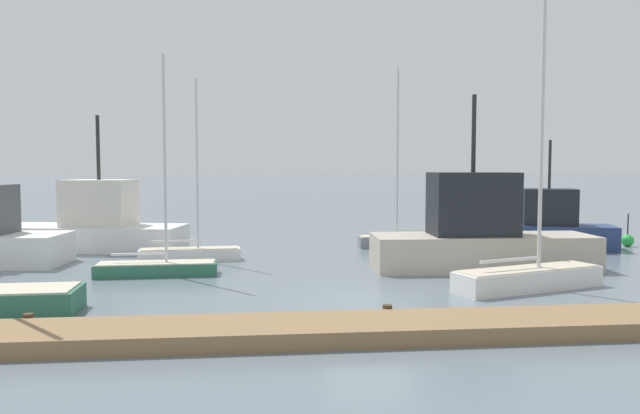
# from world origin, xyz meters

# --- Properties ---
(ground_plane) EXTENTS (600.00, 600.00, 0.00)m
(ground_plane) POSITION_xyz_m (0.00, 0.00, 0.00)
(ground_plane) COLOR slate
(dock_pier) EXTENTS (21.81, 2.28, 0.48)m
(dock_pier) POSITION_xyz_m (0.00, -3.84, 0.20)
(dock_pier) COLOR olive
(dock_pier) RESTS_ON ground_plane
(sailboat_0) EXTENTS (5.42, 2.88, 10.65)m
(sailboat_0) POSITION_xyz_m (5.50, 1.08, 0.53)
(sailboat_0) COLOR white
(sailboat_0) RESTS_ON ground_plane
(sailboat_1) EXTENTS (4.37, 1.34, 8.02)m
(sailboat_1) POSITION_xyz_m (-6.90, 4.95, 0.37)
(sailboat_1) COLOR #2D6B51
(sailboat_1) RESTS_ON ground_plane
(sailboat_3) EXTENTS (4.25, 1.28, 7.64)m
(sailboat_3) POSITION_xyz_m (-6.06, 8.36, 0.40)
(sailboat_3) COLOR white
(sailboat_3) RESTS_ON ground_plane
(sailboat_5) EXTENTS (4.50, 1.11, 8.75)m
(sailboat_5) POSITION_xyz_m (4.00, 11.77, 0.44)
(sailboat_5) COLOR gray
(sailboat_5) RESTS_ON ground_plane
(fishing_boat_1) EXTENTS (7.08, 4.10, 5.26)m
(fishing_boat_1) POSITION_xyz_m (10.64, 10.60, 1.01)
(fishing_boat_1) COLOR navy
(fishing_boat_1) RESTS_ON ground_plane
(fishing_boat_2) EXTENTS (9.13, 4.59, 6.41)m
(fishing_boat_2) POSITION_xyz_m (-10.99, 12.39, 1.15)
(fishing_boat_2) COLOR white
(fishing_boat_2) RESTS_ON ground_plane
(fishing_boat_3) EXTENTS (8.60, 2.98, 6.74)m
(fishing_boat_3) POSITION_xyz_m (5.34, 5.11, 1.32)
(fishing_boat_3) COLOR #BCB29E
(fishing_boat_3) RESTS_ON ground_plane
(channel_buoy_2) EXTENTS (0.61, 0.61, 1.65)m
(channel_buoy_2) POSITION_xyz_m (15.15, 10.78, 0.32)
(channel_buoy_2) COLOR green
(channel_buoy_2) RESTS_ON ground_plane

